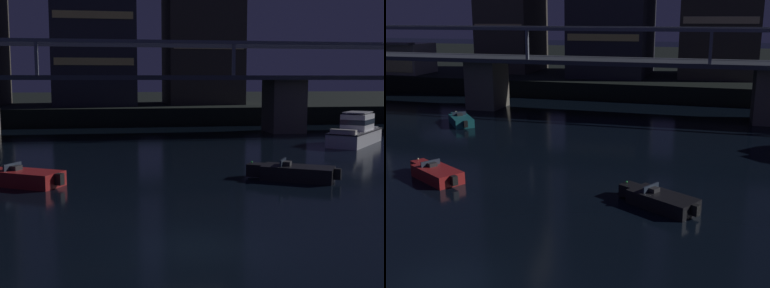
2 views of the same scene
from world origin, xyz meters
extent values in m
plane|color=black|center=(0.00, 0.00, 0.00)|extent=(400.00, 400.00, 0.00)
cube|color=black|center=(0.00, 84.37, 1.10)|extent=(240.00, 80.00, 2.20)
cube|color=#605B51|center=(15.68, 36.37, 2.77)|extent=(3.60, 4.40, 5.55)
cube|color=#3D424C|center=(0.00, 36.37, 5.78)|extent=(100.08, 6.40, 0.45)
cube|color=slate|center=(0.00, 33.47, 9.20)|extent=(100.08, 0.36, 0.36)
cube|color=slate|center=(0.00, 39.27, 9.20)|extent=(100.08, 0.36, 0.36)
cube|color=slate|center=(-9.41, 33.47, 7.60)|extent=(0.30, 0.30, 3.20)
cube|color=slate|center=(9.41, 33.47, 7.60)|extent=(0.30, 0.30, 3.20)
cube|color=#282833|center=(-4.51, 55.10, 16.16)|extent=(10.46, 13.98, 27.93)
cube|color=#F2D172|center=(-4.51, 48.06, 7.79)|extent=(9.63, 0.10, 0.90)
cube|color=#F2D172|center=(-4.51, 48.06, 13.37)|extent=(9.63, 0.10, 0.90)
cube|color=beige|center=(10.28, 50.64, 10.01)|extent=(9.37, 0.10, 0.90)
cube|color=silver|center=(18.27, 25.09, 0.60)|extent=(7.31, 7.67, 1.20)
cube|color=silver|center=(21.34, 28.46, 0.68)|extent=(1.80, 1.78, 1.04)
cube|color=black|center=(18.27, 25.09, 1.15)|extent=(7.42, 7.78, 0.10)
cube|color=white|center=(18.68, 25.53, 1.90)|extent=(3.71, 3.78, 1.40)
cube|color=#283342|center=(18.68, 25.53, 1.95)|extent=(3.76, 3.84, 0.44)
cube|color=silver|center=(18.68, 25.53, 2.75)|extent=(3.34, 3.40, 0.08)
cube|color=#B7B2A8|center=(15.99, 22.58, 1.38)|extent=(1.94, 1.84, 0.36)
cube|color=black|center=(7.53, 10.40, 0.40)|extent=(4.28, 3.54, 0.80)
cube|color=black|center=(5.46, 11.62, 0.45)|extent=(1.28, 1.31, 0.70)
cube|color=#283342|center=(6.80, 10.84, 0.98)|extent=(0.77, 1.21, 0.36)
cube|color=#262628|center=(7.02, 10.71, 0.92)|extent=(0.63, 0.69, 0.24)
cube|color=black|center=(9.39, 9.31, 0.50)|extent=(0.49, 0.49, 0.60)
sphere|color=#33D84C|center=(5.25, 11.75, 0.88)|extent=(0.12, 0.12, 0.12)
cube|color=maroon|center=(-7.26, 11.30, 0.40)|extent=(4.28, 3.54, 0.80)
cube|color=#283342|center=(-7.99, 11.73, 0.98)|extent=(0.77, 1.21, 0.36)
cube|color=#262628|center=(-7.77, 11.60, 0.92)|extent=(0.63, 0.69, 0.24)
cube|color=black|center=(-5.40, 10.20, 0.50)|extent=(0.49, 0.49, 0.60)
camera|label=1|loc=(-2.79, -16.65, 5.60)|focal=48.25mm
camera|label=2|loc=(9.76, -15.37, 10.43)|focal=45.29mm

